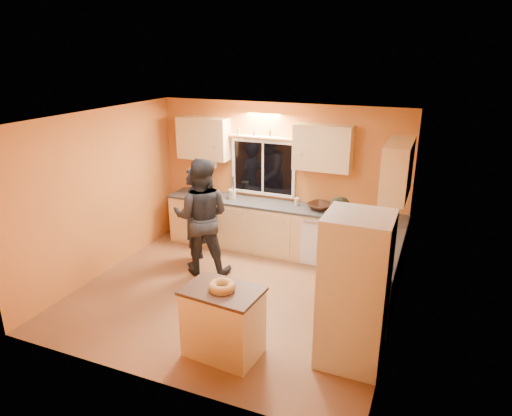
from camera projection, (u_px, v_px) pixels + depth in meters
The scene contains 14 objects.
ground at pixel (232, 295), 6.74m from camera, with size 4.50×4.50×0.00m, color brown.
room_shell at pixel (250, 184), 6.52m from camera, with size 4.54×4.04×2.61m.
back_counter at pixel (274, 228), 8.07m from camera, with size 4.23×0.62×0.90m.
right_counter at pixel (374, 277), 6.33m from camera, with size 0.62×1.84×0.90m.
refrigerator at pixel (354, 291), 5.06m from camera, with size 0.72×0.70×1.80m, color silver.
island at pixel (223, 322), 5.32m from camera, with size 0.94×0.68×0.86m.
bundt_pastry at pixel (222, 286), 5.16m from camera, with size 0.31×0.31×0.09m, color tan.
person_left at pixel (194, 217), 7.53m from camera, with size 0.60×0.40×1.65m, color black.
person_center at pixel (202, 217), 7.17m from camera, with size 0.92×0.72×1.89m, color black.
person_right at pixel (336, 259), 5.94m from camera, with size 1.00×0.42×1.70m, color #3B3D27.
mixing_bowl at pixel (320, 206), 7.65m from camera, with size 0.41×0.41×0.10m, color black.
utensil_crock at pixel (232, 194), 8.17m from camera, with size 0.14×0.14×0.17m, color beige.
potted_plant at pixel (376, 250), 5.74m from camera, with size 0.26×0.22×0.29m, color gray.
red_box at pixel (380, 238), 6.40m from camera, with size 0.16×0.12×0.07m, color #AB1A1D.
Camera 1 is at (2.59, -5.36, 3.43)m, focal length 32.00 mm.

